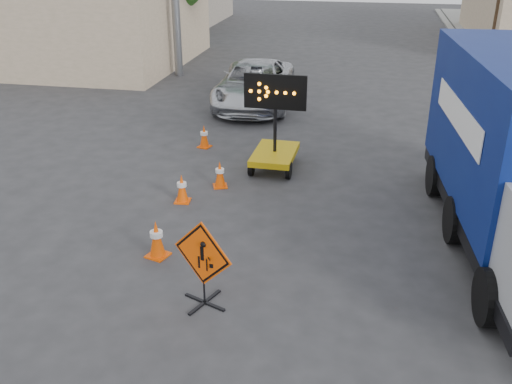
% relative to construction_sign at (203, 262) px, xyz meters
% --- Properties ---
extents(ground, '(100.00, 100.00, 0.00)m').
position_rel_construction_sign_xyz_m(ground, '(0.45, -1.19, -0.86)').
color(ground, '#2D2D30').
rests_on(ground, ground).
extents(curb_right, '(0.40, 60.00, 0.12)m').
position_rel_construction_sign_xyz_m(curb_right, '(7.65, 13.81, -0.80)').
color(curb_right, gray).
rests_on(curb_right, ground).
extents(storefront_left_near, '(14.00, 10.00, 4.00)m').
position_rel_construction_sign_xyz_m(storefront_left_near, '(-13.55, 18.81, 1.14)').
color(storefront_left_near, '#C9AE91').
rests_on(storefront_left_near, ground).
extents(construction_sign, '(1.15, 0.83, 1.63)m').
position_rel_construction_sign_xyz_m(construction_sign, '(0.00, 0.00, 0.00)').
color(construction_sign, black).
rests_on(construction_sign, ground).
extents(arrow_board, '(1.67, 1.88, 2.65)m').
position_rel_construction_sign_xyz_m(arrow_board, '(0.15, 6.53, -0.26)').
color(arrow_board, '#C7A00B').
rests_on(arrow_board, ground).
extents(pickup_truck, '(2.98, 5.85, 1.58)m').
position_rel_construction_sign_xyz_m(pickup_truck, '(-1.68, 12.74, -0.07)').
color(pickup_truck, silver).
rests_on(pickup_truck, ground).
extents(cone_a, '(0.51, 0.51, 0.80)m').
position_rel_construction_sign_xyz_m(cone_a, '(-1.39, 1.38, -0.46)').
color(cone_a, '#F44E05').
rests_on(cone_a, ground).
extents(cone_b, '(0.40, 0.40, 0.72)m').
position_rel_construction_sign_xyz_m(cone_b, '(-1.70, 3.94, -0.50)').
color(cone_b, '#F44E05').
rests_on(cone_b, ground).
extents(cone_c, '(0.46, 0.46, 0.70)m').
position_rel_construction_sign_xyz_m(cone_c, '(-1.02, 5.00, -0.51)').
color(cone_c, '#F44E05').
rests_on(cone_c, ground).
extents(cone_d, '(0.44, 0.44, 0.70)m').
position_rel_construction_sign_xyz_m(cone_d, '(-2.25, 7.79, -0.52)').
color(cone_d, '#F44E05').
rests_on(cone_d, ground).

